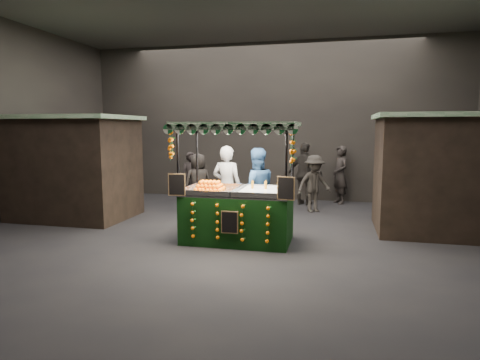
# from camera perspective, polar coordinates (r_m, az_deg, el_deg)

# --- Properties ---
(ground) EXTENTS (12.00, 12.00, 0.00)m
(ground) POSITION_cam_1_polar(r_m,az_deg,el_deg) (8.66, -1.15, -8.04)
(ground) COLOR black
(ground) RESTS_ON ground
(market_hall) EXTENTS (12.10, 10.10, 5.05)m
(market_hall) POSITION_cam_1_polar(r_m,az_deg,el_deg) (8.43, -1.21, 14.74)
(market_hall) COLOR black
(market_hall) RESTS_ON ground
(neighbour_stall_left) EXTENTS (3.00, 2.20, 2.60)m
(neighbour_stall_left) POSITION_cam_1_polar(r_m,az_deg,el_deg) (11.21, -22.12, 1.72)
(neighbour_stall_left) COLOR black
(neighbour_stall_left) RESTS_ON ground
(neighbour_stall_right) EXTENTS (3.00, 2.20, 2.60)m
(neighbour_stall_right) POSITION_cam_1_polar(r_m,az_deg,el_deg) (9.91, 26.72, 0.82)
(neighbour_stall_right) COLOR black
(neighbour_stall_right) RESTS_ON ground
(juice_stall) EXTENTS (2.48, 1.46, 2.40)m
(juice_stall) POSITION_cam_1_polar(r_m,az_deg,el_deg) (8.18, -0.36, -3.58)
(juice_stall) COLOR black
(juice_stall) RESTS_ON ground
(vendor_grey) EXTENTS (0.73, 0.51, 1.89)m
(vendor_grey) POSITION_cam_1_polar(r_m,az_deg,el_deg) (9.39, -1.84, -0.95)
(vendor_grey) COLOR gray
(vendor_grey) RESTS_ON ground
(vendor_blue) EXTENTS (1.10, 1.00, 1.85)m
(vendor_blue) POSITION_cam_1_polar(r_m,az_deg,el_deg) (9.14, 2.26, -1.31)
(vendor_blue) COLOR navy
(vendor_blue) RESTS_ON ground
(shopper_0) EXTENTS (0.67, 0.53, 1.59)m
(shopper_0) POSITION_cam_1_polar(r_m,az_deg,el_deg) (12.34, -6.85, 0.25)
(shopper_0) COLOR black
(shopper_0) RESTS_ON ground
(shopper_1) EXTENTS (0.92, 0.92, 1.50)m
(shopper_1) POSITION_cam_1_polar(r_m,az_deg,el_deg) (10.55, 22.07, -1.64)
(shopper_1) COLOR #282520
(shopper_1) RESTS_ON ground
(shopper_2) EXTENTS (1.18, 0.81, 1.86)m
(shopper_2) POSITION_cam_1_polar(r_m,az_deg,el_deg) (12.34, 9.06, 0.85)
(shopper_2) COLOR #282420
(shopper_2) RESTS_ON ground
(shopper_3) EXTENTS (1.16, 1.03, 1.56)m
(shopper_3) POSITION_cam_1_polar(r_m,az_deg,el_deg) (11.32, 10.31, -0.50)
(shopper_3) COLOR #2A2622
(shopper_3) RESTS_ON ground
(shopper_4) EXTENTS (0.93, 0.89, 1.61)m
(shopper_4) POSITION_cam_1_polar(r_m,az_deg,el_deg) (11.28, -5.86, -0.34)
(shopper_4) COLOR #2C2824
(shopper_4) RESTS_ON ground
(shopper_5) EXTENTS (1.32, 1.30, 1.52)m
(shopper_5) POSITION_cam_1_polar(r_m,az_deg,el_deg) (12.00, 21.48, -0.57)
(shopper_5) COLOR #282521
(shopper_5) RESTS_ON ground
(shopper_6) EXTENTS (0.67, 0.77, 1.76)m
(shopper_6) POSITION_cam_1_polar(r_m,az_deg,el_deg) (12.77, 13.81, 0.71)
(shopper_6) COLOR black
(shopper_6) RESTS_ON ground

